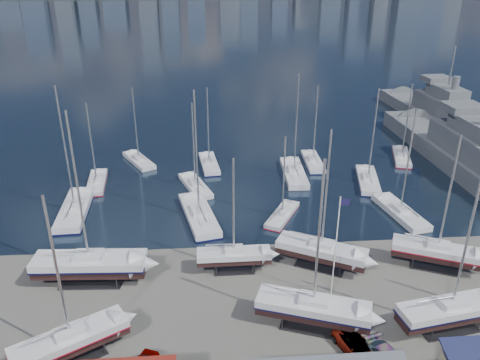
{
  "coord_description": "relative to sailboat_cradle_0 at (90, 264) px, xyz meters",
  "views": [
    {
      "loc": [
        -7.95,
        -47.6,
        30.24
      ],
      "look_at": [
        -3.73,
        8.0,
        5.05
      ],
      "focal_mm": 35.0,
      "sensor_mm": 36.0,
      "label": 1
    }
  ],
  "objects": [
    {
      "name": "sailboat_cradle_0",
      "position": [
        0.0,
        0.0,
        0.0
      ],
      "size": [
        11.85,
        3.88,
        18.69
      ],
      "rotation": [
        0.0,
        0.0,
        -0.05
      ],
      "color": "#2D2D33",
      "rests_on": "ground"
    },
    {
      "name": "flagpole",
      "position": [
        24.66,
        -4.43,
        4.26
      ],
      "size": [
        1.0,
        0.12,
        11.31
      ],
      "color": "white",
      "rests_on": "ground"
    },
    {
      "name": "sailboat_cradle_4",
      "position": [
        24.74,
        0.9,
        -0.13
      ],
      "size": [
        9.94,
        7.09,
        16.02
      ],
      "rotation": [
        0.0,
        0.0,
        -0.5
      ],
      "color": "#2D2D33",
      "rests_on": "ground"
    },
    {
      "name": "sailboat_cradle_2",
      "position": [
        15.12,
        0.9,
        -0.27
      ],
      "size": [
        8.01,
        2.28,
        13.27
      ],
      "rotation": [
        0.0,
        0.0,
        0.01
      ],
      "color": "#2D2D33",
      "rests_on": "ground"
    },
    {
      "name": "sailboat_cradle_5",
      "position": [
        34.14,
        -9.69,
        -0.13
      ],
      "size": [
        10.34,
        4.45,
        16.16
      ],
      "rotation": [
        0.0,
        0.0,
        0.17
      ],
      "color": "#2D2D33",
      "rests_on": "ground"
    },
    {
      "name": "sailboat_cradle_1",
      "position": [
        0.72,
        -10.87,
        -0.17
      ],
      "size": [
        9.6,
        7.18,
        15.51
      ],
      "rotation": [
        0.0,
        0.0,
        0.53
      ],
      "color": "#2D2D33",
      "rests_on": "ground"
    },
    {
      "name": "sailboat_moored_3",
      "position": [
        11.25,
        12.84,
        -1.9
      ],
      "size": [
        5.9,
        12.57,
        18.13
      ],
      "rotation": [
        0.0,
        0.0,
        1.79
      ],
      "color": "black",
      "rests_on": "water"
    },
    {
      "name": "sailboat_moored_0",
      "position": [
        -5.5,
        15.7,
        -1.9
      ],
      "size": [
        4.06,
        12.38,
        18.27
      ],
      "rotation": [
        0.0,
        0.0,
        1.62
      ],
      "color": "black",
      "rests_on": "water"
    },
    {
      "name": "sailboat_moored_2",
      "position": [
        0.92,
        33.33,
        -1.89
      ],
      "size": [
        6.52,
        9.07,
        13.54
      ],
      "rotation": [
        0.0,
        0.0,
        2.07
      ],
      "color": "black",
      "rests_on": "water"
    },
    {
      "name": "sailboat_moored_7",
      "position": [
        26.32,
        25.8,
        -1.89
      ],
      "size": [
        3.6,
        11.48,
        17.17
      ],
      "rotation": [
        0.0,
        0.0,
        1.53
      ],
      "color": "black",
      "rests_on": "water"
    },
    {
      "name": "sailboat_moored_4",
      "position": [
        10.65,
        22.31,
        -1.89
      ],
      "size": [
        5.43,
        9.54,
        13.9
      ],
      "rotation": [
        0.0,
        0.0,
        1.9
      ],
      "color": "black",
      "rests_on": "water"
    },
    {
      "name": "sailboat_moored_11",
      "position": [
        46.34,
        31.6,
        -1.9
      ],
      "size": [
        5.18,
        9.62,
        13.85
      ],
      "rotation": [
        0.0,
        0.0,
        1.28
      ],
      "color": "black",
      "rests_on": "water"
    },
    {
      "name": "sailboat_moored_5",
      "position": [
        12.87,
        30.92,
        -1.9
      ],
      "size": [
        3.63,
        9.56,
        13.94
      ],
      "rotation": [
        0.0,
        0.0,
        1.68
      ],
      "color": "black",
      "rests_on": "water"
    },
    {
      "name": "sailboat_moored_8",
      "position": [
        30.42,
        30.44,
        -1.9
      ],
      "size": [
        2.91,
        9.46,
        14.04
      ],
      "rotation": [
        0.0,
        0.0,
        1.54
      ],
      "color": "black",
      "rests_on": "water"
    },
    {
      "name": "sailboat_moored_10",
      "position": [
        37.22,
        22.23,
        -1.9
      ],
      "size": [
        5.07,
        10.75,
        15.5
      ],
      "rotation": [
        0.0,
        0.0,
        1.35
      ],
      "color": "black",
      "rests_on": "water"
    },
    {
      "name": "sailboat_moored_1",
      "position": [
        -4.43,
        24.75,
        -1.9
      ],
      "size": [
        3.45,
        9.23,
        13.48
      ],
      "rotation": [
        0.0,
        0.0,
        1.68
      ],
      "color": "black",
      "rests_on": "water"
    },
    {
      "name": "sailboat_moored_9",
      "position": [
        38.17,
        11.76,
        -1.89
      ],
      "size": [
        4.7,
        10.62,
        15.51
      ],
      "rotation": [
        0.0,
        0.0,
        1.75
      ],
      "color": "black",
      "rests_on": "water"
    },
    {
      "name": "naval_ship_west",
      "position": [
        61.75,
        48.81,
        -0.55
      ],
      "size": [
        10.14,
        47.17,
        18.21
      ],
      "rotation": [
        0.0,
        0.0,
        1.63
      ],
      "color": "#575B60",
      "rests_on": "water"
    },
    {
      "name": "ground",
      "position": [
        20.49,
        -4.22,
        -2.21
      ],
      "size": [
        1400.0,
        1400.0,
        0.0
      ],
      "primitive_type": "plane",
      "color": "#605E59",
      "rests_on": "ground"
    },
    {
      "name": "sailboat_cradle_3",
      "position": [
        21.74,
        -8.48,
        -0.1
      ],
      "size": [
        10.75,
        6.25,
        16.72
      ],
      "rotation": [
        0.0,
        0.0,
        -0.35
      ],
      "color": "#2D2D33",
      "rests_on": "ground"
    },
    {
      "name": "naval_ship_east",
      "position": [
        55.17,
        25.01,
        -0.54
      ],
      "size": [
        9.86,
        53.08,
        18.76
      ],
      "rotation": [
        0.0,
        0.0,
        1.6
      ],
      "color": "#575B60",
      "rests_on": "water"
    },
    {
      "name": "car_c",
      "position": [
        24.89,
        -12.12,
        -1.5
      ],
      "size": [
        3.89,
        5.59,
        1.42
      ],
      "primitive_type": "imported",
      "rotation": [
        0.0,
        0.0,
        0.33
      ],
      "color": "gray",
      "rests_on": "ground"
    },
    {
      "name": "sailboat_cradle_6",
      "position": [
        37.36,
        -0.26,
        -0.17
      ],
      "size": [
        9.82,
        6.39,
        15.51
      ],
      "rotation": [
        0.0,
        0.0,
        -0.43
      ],
      "color": "#2D2D33",
      "rests_on": "ground"
    },
    {
      "name": "water",
      "position": [
        20.49,
        305.78,
        -2.36
      ],
      "size": [
        1400.0,
        600.0,
        0.4
      ],
      "primitive_type": "cube",
      "color": "#19253B",
      "rests_on": "ground"
    },
    {
      "name": "sailboat_moored_6",
      "position": [
        22.3,
        12.33,
        -1.9
      ],
      "size": [
        5.81,
        8.09,
        11.96
      ],
      "rotation": [
        0.0,
        0.0,
        1.07
      ],
      "color": "black",
      "rests_on": "water"
    }
  ]
}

